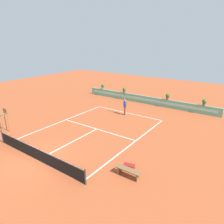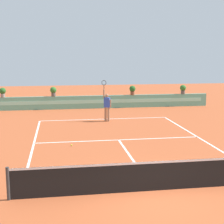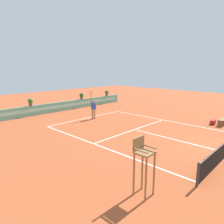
% 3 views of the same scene
% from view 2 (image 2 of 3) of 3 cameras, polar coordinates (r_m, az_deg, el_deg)
% --- Properties ---
extents(ground_plane, '(60.00, 60.00, 0.00)m').
position_cam_2_polar(ground_plane, '(16.61, 1.36, -5.03)').
color(ground_plane, '#A84C28').
extents(court_lines, '(8.32, 11.94, 0.01)m').
position_cam_2_polar(court_lines, '(17.29, 0.94, -4.41)').
color(court_lines, white).
rests_on(court_lines, ground).
extents(net, '(8.92, 0.10, 1.00)m').
position_cam_2_polar(net, '(10.87, 7.13, -10.38)').
color(net, '#333333').
rests_on(net, ground).
extents(back_wall_barrier, '(18.00, 0.21, 1.00)m').
position_cam_2_polar(back_wall_barrier, '(26.60, -2.63, 1.69)').
color(back_wall_barrier, '#60A88E').
rests_on(back_wall_barrier, ground).
extents(tennis_player, '(0.57, 0.36, 2.58)m').
position_cam_2_polar(tennis_player, '(21.41, -0.85, 1.21)').
color(tennis_player, '#9E7051').
rests_on(tennis_player, ground).
extents(tennis_ball_near_baseline, '(0.07, 0.07, 0.07)m').
position_cam_2_polar(tennis_ball_near_baseline, '(16.04, -6.76, -5.51)').
color(tennis_ball_near_baseline, '#CCE033').
rests_on(tennis_ball_near_baseline, ground).
extents(potted_plant_far_left, '(0.48, 0.48, 0.72)m').
position_cam_2_polar(potted_plant_far_left, '(26.65, -17.78, 3.23)').
color(potted_plant_far_left, gray).
rests_on(potted_plant_far_left, back_wall_barrier).
extents(potted_plant_left, '(0.48, 0.48, 0.72)m').
position_cam_2_polar(potted_plant_left, '(26.34, -9.76, 3.48)').
color(potted_plant_left, '#514C47').
rests_on(potted_plant_left, back_wall_barrier).
extents(potted_plant_far_right, '(0.48, 0.48, 0.72)m').
position_cam_2_polar(potted_plant_far_right, '(28.14, 11.75, 3.81)').
color(potted_plant_far_right, '#514C47').
rests_on(potted_plant_far_right, back_wall_barrier).
extents(potted_plant_right, '(0.48, 0.48, 0.72)m').
position_cam_2_polar(potted_plant_right, '(26.95, 3.43, 3.75)').
color(potted_plant_right, brown).
rests_on(potted_plant_right, back_wall_barrier).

